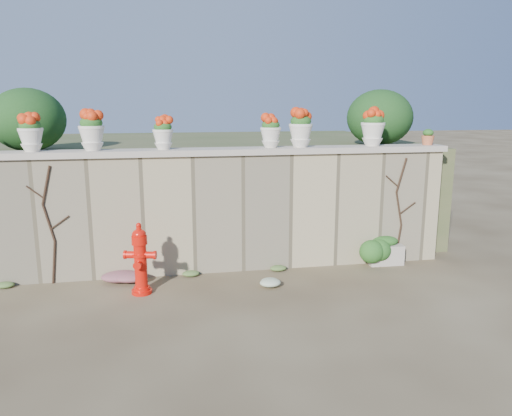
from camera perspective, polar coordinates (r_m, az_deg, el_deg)
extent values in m
plane|color=#473823|center=(7.14, -2.66, -11.60)|extent=(80.00, 80.00, 0.00)
cube|color=tan|center=(8.53, -4.40, -0.58)|extent=(8.00, 0.40, 2.00)
cube|color=#BCB09F|center=(8.36, -4.51, 6.46)|extent=(8.10, 0.52, 0.10)
cube|color=#384C23|center=(11.66, -6.11, 2.82)|extent=(9.00, 6.00, 2.00)
ellipsoid|color=#143814|center=(9.76, -24.65, 9.16)|extent=(1.30, 1.30, 1.10)
ellipsoid|color=#143814|center=(10.40, 13.94, 10.00)|extent=(1.30, 1.30, 1.10)
cylinder|color=black|center=(8.63, -22.09, -5.78)|extent=(0.12, 0.04, 0.70)
cylinder|color=black|center=(8.47, -22.61, -1.59)|extent=(0.17, 0.04, 0.61)
cylinder|color=black|center=(8.35, -22.87, 2.42)|extent=(0.18, 0.04, 0.61)
cylinder|color=black|center=(8.43, -21.51, -1.55)|extent=(0.30, 0.02, 0.22)
cylinder|color=black|center=(8.41, -23.98, 1.69)|extent=(0.25, 0.02, 0.21)
cylinder|color=black|center=(9.39, 15.93, -3.92)|extent=(0.12, 0.04, 0.70)
cylinder|color=black|center=(9.23, 16.02, -0.05)|extent=(0.17, 0.04, 0.61)
cylinder|color=black|center=(9.13, 16.30, 3.63)|extent=(0.18, 0.04, 0.61)
cylinder|color=black|center=(9.30, 16.93, -0.01)|extent=(0.30, 0.02, 0.22)
cylinder|color=black|center=(9.07, 15.27, 3.00)|extent=(0.25, 0.02, 0.21)
cylinder|color=red|center=(7.91, -12.90, -9.27)|extent=(0.31, 0.31, 0.06)
cylinder|color=red|center=(7.77, -13.05, -6.41)|extent=(0.19, 0.19, 0.69)
cylinder|color=red|center=(7.72, -13.11, -5.24)|extent=(0.23, 0.23, 0.04)
cylinder|color=red|center=(7.65, -13.19, -3.58)|extent=(0.23, 0.23, 0.13)
ellipsoid|color=red|center=(7.62, -13.23, -2.78)|extent=(0.21, 0.21, 0.15)
cylinder|color=red|center=(7.60, -13.26, -2.13)|extent=(0.08, 0.08, 0.11)
cylinder|color=red|center=(7.76, -14.21, -5.20)|extent=(0.18, 0.14, 0.11)
cylinder|color=red|center=(7.68, -11.99, -5.28)|extent=(0.18, 0.14, 0.11)
cylinder|color=red|center=(7.64, -13.31, -6.30)|extent=(0.12, 0.13, 0.10)
cube|color=#BCB09F|center=(9.30, 14.47, -5.11)|extent=(0.62, 0.38, 0.36)
ellipsoid|color=#1E5119|center=(9.23, 14.55, -3.69)|extent=(0.48, 0.30, 0.18)
ellipsoid|color=#1E5119|center=(9.05, 13.23, -4.61)|extent=(0.66, 0.60, 0.63)
ellipsoid|color=#BA2574|center=(8.40, -14.37, -7.43)|extent=(0.86, 0.57, 0.23)
ellipsoid|color=white|center=(7.89, 1.08, -8.51)|extent=(0.50, 0.40, 0.18)
ellipsoid|color=#1E5119|center=(8.52, -24.43, 8.60)|extent=(0.32, 0.32, 0.19)
ellipsoid|color=red|center=(8.52, -24.48, 9.14)|extent=(0.28, 0.28, 0.20)
ellipsoid|color=#1E5119|center=(8.36, -18.33, 9.22)|extent=(0.35, 0.35, 0.21)
ellipsoid|color=red|center=(8.35, -18.37, 9.82)|extent=(0.30, 0.30, 0.22)
ellipsoid|color=#1E5119|center=(8.29, -10.61, 9.09)|extent=(0.29, 0.29, 0.17)
ellipsoid|color=red|center=(8.28, -10.63, 9.58)|extent=(0.25, 0.25, 0.18)
ellipsoid|color=#1E5119|center=(8.48, 1.69, 9.46)|extent=(0.30, 0.30, 0.18)
ellipsoid|color=red|center=(8.48, 1.69, 9.98)|extent=(0.26, 0.26, 0.19)
ellipsoid|color=#1E5119|center=(8.60, 5.14, 9.86)|extent=(0.35, 0.35, 0.21)
ellipsoid|color=red|center=(8.60, 5.15, 10.45)|extent=(0.31, 0.31, 0.22)
ellipsoid|color=#1E5119|center=(9.04, 13.25, 9.78)|extent=(0.36, 0.36, 0.22)
ellipsoid|color=red|center=(9.04, 13.28, 10.35)|extent=(0.32, 0.32, 0.23)
ellipsoid|color=#1E5119|center=(9.52, 19.07, 8.08)|extent=(0.19, 0.19, 0.13)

